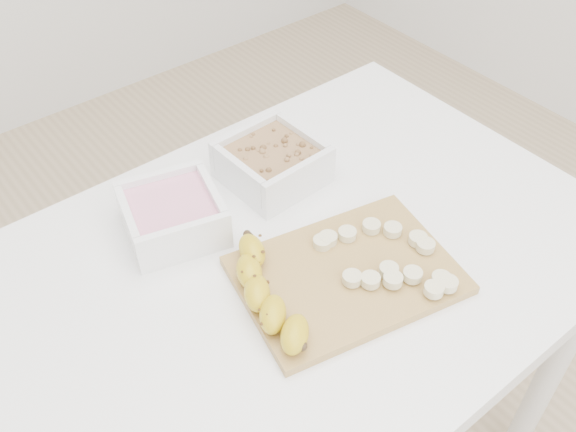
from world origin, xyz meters
TOP-DOWN VIEW (x-y plane):
  - table at (0.00, 0.00)m, footprint 1.00×0.70m
  - bowl_yogurt at (-0.13, 0.17)m, footprint 0.18×0.18m
  - bowl_granola at (0.08, 0.17)m, footprint 0.16×0.16m
  - cutting_board at (0.02, -0.08)m, footprint 0.36×0.29m
  - banana at (-0.10, -0.06)m, footprint 0.15×0.22m
  - banana_slices at (0.08, -0.11)m, footprint 0.16×0.21m

SIDE VIEW (x-z plane):
  - table at x=0.00m, z-range 0.28..1.03m
  - cutting_board at x=0.02m, z-range 0.75..0.76m
  - banana_slices at x=0.08m, z-range 0.77..0.78m
  - banana at x=-0.10m, z-range 0.77..0.80m
  - bowl_yogurt at x=-0.13m, z-range 0.75..0.82m
  - bowl_granola at x=0.08m, z-range 0.75..0.82m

